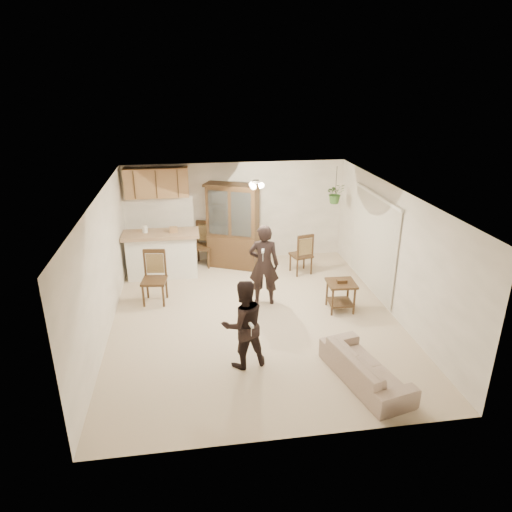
{
  "coord_description": "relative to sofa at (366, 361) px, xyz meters",
  "views": [
    {
      "loc": [
        -1.14,
        -7.84,
        4.45
      ],
      "look_at": [
        0.09,
        0.4,
        1.16
      ],
      "focal_mm": 32.0,
      "sensor_mm": 36.0,
      "label": 1
    }
  ],
  "objects": [
    {
      "name": "floor",
      "position": [
        -1.42,
        2.22,
        -0.37
      ],
      "size": [
        6.5,
        6.5,
        0.0
      ],
      "primitive_type": "plane",
      "color": "beige",
      "rests_on": "ground"
    },
    {
      "name": "breakfast_bar",
      "position": [
        -3.27,
        4.57,
        0.13
      ],
      "size": [
        1.6,
        0.55,
        1.0
      ],
      "primitive_type": "cube",
      "color": "white",
      "rests_on": "floor"
    },
    {
      "name": "upper_cabinets",
      "position": [
        -3.32,
        5.29,
        1.73
      ],
      "size": [
        1.5,
        0.34,
        0.7
      ],
      "primitive_type": "cube",
      "color": "#9B6C43",
      "rests_on": "wall_back"
    },
    {
      "name": "chair_hutch_left",
      "position": [
        -2.3,
        5.12,
        -0.06
      ],
      "size": [
        0.63,
        0.63,
        1.1
      ],
      "rotation": [
        0.0,
        0.0,
        -0.36
      ],
      "color": "#362113",
      "rests_on": "floor"
    },
    {
      "name": "wall_back",
      "position": [
        -1.42,
        5.47,
        0.88
      ],
      "size": [
        5.5,
        0.02,
        2.5
      ],
      "primitive_type": "cube",
      "color": "white",
      "rests_on": "ground"
    },
    {
      "name": "controller_child",
      "position": [
        -1.74,
        0.38,
        0.56
      ],
      "size": [
        0.07,
        0.14,
        0.04
      ],
      "primitive_type": "cube",
      "rotation": [
        0.0,
        0.0,
        3.37
      ],
      "color": "white",
      "rests_on": "child"
    },
    {
      "name": "plant_cord",
      "position": [
        0.88,
        4.62,
        1.81
      ],
      "size": [
        0.01,
        0.01,
        0.65
      ],
      "primitive_type": "cylinder",
      "color": "black",
      "rests_on": "ceiling"
    },
    {
      "name": "china_hutch",
      "position": [
        -1.55,
        4.94,
        0.66
      ],
      "size": [
        1.41,
        1.02,
        2.09
      ],
      "rotation": [
        0.0,
        0.0,
        -0.43
      ],
      "color": "#362113",
      "rests_on": "floor"
    },
    {
      "name": "hanging_plant",
      "position": [
        0.88,
        4.62,
        1.48
      ],
      "size": [
        0.43,
        0.37,
        0.48
      ],
      "primitive_type": "imported",
      "color": "#335A24",
      "rests_on": "ceiling"
    },
    {
      "name": "wall_left",
      "position": [
        -4.17,
        2.22,
        0.88
      ],
      "size": [
        0.02,
        6.5,
        2.5
      ],
      "primitive_type": "cube",
      "color": "white",
      "rests_on": "ground"
    },
    {
      "name": "sofa",
      "position": [
        0.0,
        0.0,
        0.0
      ],
      "size": [
        1.15,
        1.99,
        0.73
      ],
      "primitive_type": "imported",
      "rotation": [
        0.0,
        0.0,
        1.8
      ],
      "color": "#C2B39F",
      "rests_on": "floor"
    },
    {
      "name": "chair_bar",
      "position": [
        -3.38,
        3.21,
        -0.05
      ],
      "size": [
        0.55,
        0.55,
        1.12
      ],
      "rotation": [
        0.0,
        0.0,
        -0.13
      ],
      "color": "#362113",
      "rests_on": "floor"
    },
    {
      "name": "adult",
      "position": [
        -1.13,
        2.87,
        0.53
      ],
      "size": [
        0.73,
        0.56,
        1.8
      ],
      "primitive_type": "imported",
      "rotation": [
        0.0,
        0.0,
        2.93
      ],
      "color": "black",
      "rests_on": "floor"
    },
    {
      "name": "wall_right",
      "position": [
        1.33,
        2.22,
        0.88
      ],
      "size": [
        0.02,
        6.5,
        2.5
      ],
      "primitive_type": "cube",
      "color": "white",
      "rests_on": "ground"
    },
    {
      "name": "wall_front",
      "position": [
        -1.42,
        -1.03,
        0.88
      ],
      "size": [
        5.5,
        0.02,
        2.5
      ],
      "primitive_type": "cube",
      "color": "white",
      "rests_on": "ground"
    },
    {
      "name": "vertical_blinds",
      "position": [
        1.29,
        3.12,
        0.73
      ],
      "size": [
        0.06,
        2.3,
        2.1
      ],
      "primitive_type": null,
      "color": "beige",
      "rests_on": "wall_right"
    },
    {
      "name": "side_table",
      "position": [
        0.36,
        2.32,
        -0.05
      ],
      "size": [
        0.58,
        0.58,
        0.68
      ],
      "rotation": [
        0.0,
        0.0,
        -0.05
      ],
      "color": "#362113",
      "rests_on": "floor"
    },
    {
      "name": "ceiling",
      "position": [
        -1.42,
        2.22,
        2.13
      ],
      "size": [
        5.5,
        6.5,
        0.02
      ],
      "primitive_type": "cube",
      "color": "silver",
      "rests_on": "wall_back"
    },
    {
      "name": "ceiling_fixture",
      "position": [
        -1.22,
        3.42,
        2.03
      ],
      "size": [
        0.36,
        0.36,
        0.2
      ],
      "primitive_type": null,
      "color": "#FFE6BF",
      "rests_on": "ceiling"
    },
    {
      "name": "bar_top",
      "position": [
        -3.27,
        4.57,
        0.68
      ],
      "size": [
        1.75,
        0.7,
        0.08
      ],
      "primitive_type": "cube",
      "color": "tan",
      "rests_on": "breakfast_bar"
    },
    {
      "name": "controller_adult",
      "position": [
        -1.21,
        2.48,
        0.95
      ],
      "size": [
        0.08,
        0.15,
        0.05
      ],
      "primitive_type": "cube",
      "rotation": [
        0.0,
        0.0,
        2.93
      ],
      "color": "white",
      "rests_on": "adult"
    },
    {
      "name": "child",
      "position": [
        -1.81,
        0.72,
        0.31
      ],
      "size": [
        0.75,
        0.65,
        1.35
      ],
      "primitive_type": "imported",
      "rotation": [
        0.0,
        0.0,
        3.37
      ],
      "color": "black",
      "rests_on": "floor"
    },
    {
      "name": "chair_hutch_right",
      "position": [
        0.01,
        4.28,
        -0.08
      ],
      "size": [
        0.55,
        0.55,
        1.03
      ],
      "rotation": [
        0.0,
        0.0,
        3.38
      ],
      "color": "#362113",
      "rests_on": "floor"
    }
  ]
}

